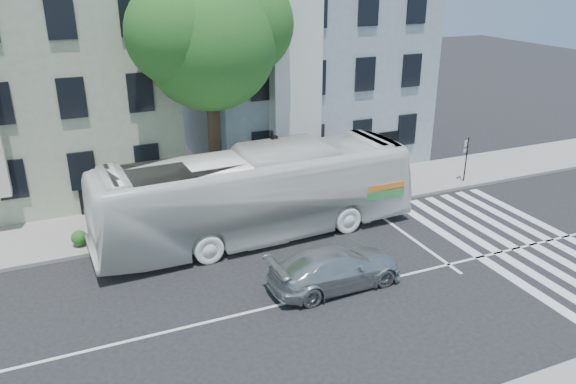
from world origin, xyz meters
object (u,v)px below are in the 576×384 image
traffic_signal (273,163)px  fire_hydrant (399,173)px  bus (257,194)px  sedan (336,268)px

traffic_signal → fire_hydrant: traffic_signal is taller
bus → sedan: (1.12, -4.82, -1.16)m
bus → sedan: size_ratio=2.75×
sedan → traffic_signal: 6.47m
bus → traffic_signal: size_ratio=3.33×
sedan → bus: bearing=10.7°
sedan → traffic_signal: size_ratio=1.21×
bus → fire_hydrant: bearing=-74.4°
fire_hydrant → sedan: bearing=-135.0°
sedan → fire_hydrant: bearing=-47.4°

